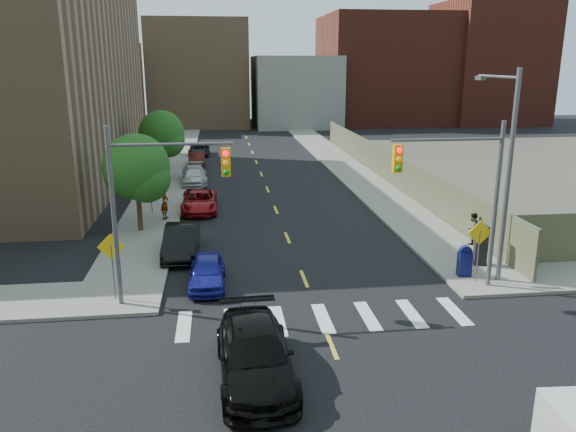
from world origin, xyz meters
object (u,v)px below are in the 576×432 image
object	(u,v)px
black_sedan	(255,354)
parked_car_black	(181,241)
parked_car_blue	(207,272)
parked_car_red	(199,201)
payphone	(481,245)
parked_car_grey	(199,150)
pedestrian_west	(165,203)
parked_car_silver	(194,174)
parked_car_maroon	(197,160)
parked_car_white	(194,177)
mailbox	(465,261)
pedestrian_east	(472,229)

from	to	relation	value
black_sedan	parked_car_black	bearing A→B (deg)	101.98
parked_car_blue	parked_car_red	size ratio (longest dim) A/B	0.79
parked_car_red	payphone	bearing A→B (deg)	-41.89
parked_car_grey	black_sedan	size ratio (longest dim) A/B	0.81
pedestrian_west	parked_car_silver	bearing A→B (deg)	4.57
parked_car_blue	pedestrian_west	size ratio (longest dim) A/B	1.94
parked_car_red	parked_car_maroon	world-z (taller)	parked_car_maroon
parked_car_silver	parked_car_red	bearing A→B (deg)	-89.24
black_sedan	pedestrian_west	distance (m)	18.39
parked_car_white	parked_car_grey	world-z (taller)	parked_car_white
parked_car_red	parked_car_white	size ratio (longest dim) A/B	1.16
parked_car_white	parked_car_maroon	world-z (taller)	parked_car_white
black_sedan	pedestrian_west	world-z (taller)	pedestrian_west
parked_car_black	parked_car_blue	bearing A→B (deg)	-70.61
parked_car_grey	parked_car_silver	bearing A→B (deg)	-88.79
parked_car_maroon	black_sedan	world-z (taller)	black_sedan
parked_car_red	mailbox	size ratio (longest dim) A/B	3.45
parked_car_white	black_sedan	distance (m)	27.93
parked_car_blue	parked_car_maroon	xyz separation A→B (m)	(-1.30, 28.11, 0.03)
parked_car_grey	payphone	xyz separation A→B (m)	(13.77, -34.15, 0.47)
mailbox	pedestrian_west	bearing A→B (deg)	146.43
parked_car_white	payphone	world-z (taller)	payphone
parked_car_maroon	pedestrian_west	bearing A→B (deg)	-94.73
mailbox	pedestrian_west	xyz separation A→B (m)	(-13.77, 11.03, 0.30)
parked_car_silver	parked_car_white	size ratio (longest dim) A/B	1.14
parked_car_black	payphone	size ratio (longest dim) A/B	2.44
parked_car_blue	pedestrian_east	distance (m)	13.88
payphone	pedestrian_west	xyz separation A→B (m)	(-15.09, 9.78, 0.03)
parked_car_blue	parked_car_silver	world-z (taller)	parked_car_silver
pedestrian_east	black_sedan	bearing A→B (deg)	22.03
parked_car_black	black_sedan	size ratio (longest dim) A/B	0.84
parked_car_white	pedestrian_east	bearing A→B (deg)	-46.69
parked_car_blue	parked_car_grey	xyz separation A→B (m)	(-1.30, 34.84, -0.03)
parked_car_grey	black_sedan	world-z (taller)	black_sedan
pedestrian_east	parked_car_red	bearing A→B (deg)	-53.19
parked_car_blue	black_sedan	distance (m)	7.60
parked_car_black	parked_car_maroon	distance (m)	24.04
parked_car_red	black_sedan	size ratio (longest dim) A/B	0.87
parked_car_grey	pedestrian_east	size ratio (longest dim) A/B	2.65
parked_car_white	parked_car_black	bearing A→B (deg)	-87.98
parked_car_black	black_sedan	world-z (taller)	black_sedan
parked_car_red	pedestrian_west	world-z (taller)	pedestrian_west
parked_car_grey	pedestrian_east	world-z (taller)	pedestrian_east
parked_car_silver	payphone	bearing A→B (deg)	-59.77
mailbox	payphone	size ratio (longest dim) A/B	0.74
payphone	parked_car_blue	bearing A→B (deg)	-163.93
parked_car_black	parked_car_white	bearing A→B (deg)	91.68
black_sedan	pedestrian_west	xyz separation A→B (m)	(-4.14, 17.92, 0.33)
payphone	pedestrian_west	bearing A→B (deg)	159.95
parked_car_silver	parked_car_maroon	xyz separation A→B (m)	(0.00, 6.68, -0.01)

